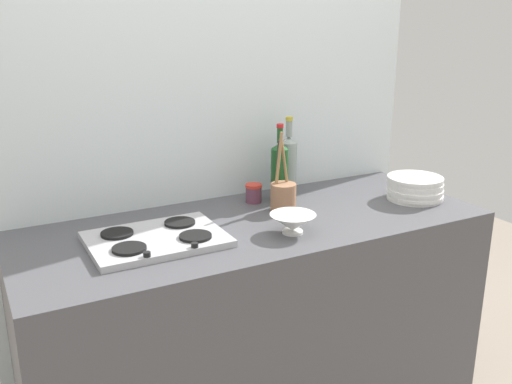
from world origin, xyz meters
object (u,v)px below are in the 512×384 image
object	(u,v)px
stovetop_hob	(156,239)
wine_bottle_mid_left	(279,171)
utensil_crock	(283,195)
condiment_jar_front	(254,193)
mixing_bowl	(293,223)
plate_stack	(415,188)
wine_bottle_leftmost	(288,164)

from	to	relation	value
stovetop_hob	wine_bottle_mid_left	distance (m)	0.66
utensil_crock	condiment_jar_front	world-z (taller)	utensil_crock
stovetop_hob	mixing_bowl	size ratio (longest dim) A/B	2.76
plate_stack	utensil_crock	xyz separation A→B (m)	(-0.57, 0.14, 0.01)
wine_bottle_mid_left	mixing_bowl	size ratio (longest dim) A/B	1.96
wine_bottle_mid_left	condiment_jar_front	world-z (taller)	wine_bottle_mid_left
wine_bottle_mid_left	condiment_jar_front	bearing A→B (deg)	164.33
mixing_bowl	utensil_crock	distance (m)	0.26
wine_bottle_mid_left	condiment_jar_front	xyz separation A→B (m)	(-0.11, 0.03, -0.09)
wine_bottle_leftmost	wine_bottle_mid_left	size ratio (longest dim) A/B	1.04
stovetop_hob	wine_bottle_mid_left	size ratio (longest dim) A/B	1.41
wine_bottle_mid_left	utensil_crock	bearing A→B (deg)	-113.18
stovetop_hob	plate_stack	xyz separation A→B (m)	(1.14, -0.05, 0.04)
stovetop_hob	utensil_crock	distance (m)	0.58
wine_bottle_leftmost	mixing_bowl	size ratio (longest dim) A/B	2.05
utensil_crock	condiment_jar_front	distance (m)	0.16
wine_bottle_mid_left	stovetop_hob	bearing A→B (deg)	-161.17
plate_stack	mixing_bowl	world-z (taller)	plate_stack
plate_stack	wine_bottle_leftmost	world-z (taller)	wine_bottle_leftmost
wine_bottle_mid_left	mixing_bowl	bearing A→B (deg)	-112.76
plate_stack	mixing_bowl	bearing A→B (deg)	-171.68
wine_bottle_mid_left	mixing_bowl	world-z (taller)	wine_bottle_mid_left
utensil_crock	wine_bottle_mid_left	bearing A→B (deg)	66.82
mixing_bowl	utensil_crock	size ratio (longest dim) A/B	0.52
plate_stack	wine_bottle_mid_left	distance (m)	0.59
stovetop_hob	wine_bottle_leftmost	xyz separation A→B (m)	(0.69, 0.27, 0.12)
mixing_bowl	utensil_crock	world-z (taller)	utensil_crock
stovetop_hob	mixing_bowl	xyz separation A→B (m)	(0.47, -0.14, 0.03)
mixing_bowl	utensil_crock	xyz separation A→B (m)	(0.10, 0.24, 0.02)
stovetop_hob	wine_bottle_mid_left	world-z (taller)	wine_bottle_mid_left
plate_stack	wine_bottle_leftmost	distance (m)	0.55
mixing_bowl	stovetop_hob	bearing A→B (deg)	162.77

